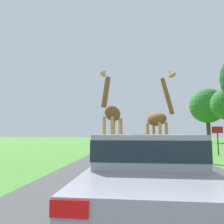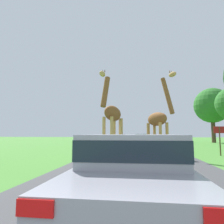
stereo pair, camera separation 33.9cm
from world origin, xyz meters
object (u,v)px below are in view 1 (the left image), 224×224
(car_queue_left, at_px, (122,138))
(tree_mid_field, at_px, (207,106))
(car_far_ahead, at_px, (143,142))
(giraffe_companion, at_px, (158,120))
(sign_post, at_px, (218,135))
(car_queue_right, at_px, (139,139))
(giraffe_near_road, at_px, (112,116))
(car_lead_maroon, at_px, (146,170))

(car_queue_left, xyz_separation_m, tree_mid_field, (13.54, 3.41, 5.11))
(car_far_ahead, bearing_deg, tree_mid_field, 56.24)
(giraffe_companion, relative_size, sign_post, 2.74)
(car_queue_right, relative_size, car_queue_left, 0.88)
(car_queue_right, relative_size, tree_mid_field, 0.47)
(giraffe_near_road, height_order, sign_post, giraffe_near_road)
(giraffe_near_road, distance_m, car_lead_maroon, 8.38)
(giraffe_near_road, bearing_deg, giraffe_companion, -145.84)
(car_far_ahead, bearing_deg, car_lead_maroon, -92.59)
(car_lead_maroon, bearing_deg, tree_mid_field, 68.39)
(car_queue_right, xyz_separation_m, tree_mid_field, (11.23, 9.18, 5.09))
(car_far_ahead, bearing_deg, sign_post, -29.71)
(car_queue_left, bearing_deg, tree_mid_field, 14.12)
(car_lead_maroon, height_order, car_queue_left, car_lead_maroon)
(giraffe_near_road, xyz_separation_m, car_queue_right, (1.90, 12.16, -1.74))
(car_lead_maroon, relative_size, tree_mid_field, 0.49)
(car_lead_maroon, relative_size, car_queue_left, 0.93)
(car_lead_maroon, bearing_deg, car_queue_right, 88.81)
(giraffe_near_road, xyz_separation_m, car_far_ahead, (2.06, 4.78, -1.78))
(sign_post, bearing_deg, car_queue_right, 115.93)
(giraffe_companion, relative_size, car_lead_maroon, 1.22)
(car_queue_left, xyz_separation_m, car_far_ahead, (2.47, -13.15, -0.01))
(giraffe_companion, xyz_separation_m, car_queue_left, (-3.23, 16.99, -1.56))
(giraffe_near_road, relative_size, sign_post, 2.65)
(car_queue_right, height_order, sign_post, sign_post)
(giraffe_companion, xyz_separation_m, sign_post, (3.98, 1.14, -0.96))
(giraffe_companion, height_order, sign_post, giraffe_companion)
(giraffe_near_road, height_order, tree_mid_field, tree_mid_field)
(tree_mid_field, bearing_deg, sign_post, -108.18)
(tree_mid_field, relative_size, sign_post, 4.57)
(car_queue_right, height_order, car_queue_left, car_queue_right)
(car_queue_left, distance_m, sign_post, 17.43)
(car_queue_left, height_order, sign_post, sign_post)
(car_queue_right, bearing_deg, sign_post, -64.07)
(giraffe_companion, xyz_separation_m, car_lead_maroon, (-1.35, -9.01, -1.52))
(giraffe_near_road, distance_m, car_far_ahead, 5.50)
(car_queue_right, bearing_deg, giraffe_near_road, -98.89)
(giraffe_companion, xyz_separation_m, car_far_ahead, (-0.76, 3.84, -1.57))
(giraffe_near_road, bearing_deg, car_far_ahead, -97.58)
(car_lead_maroon, distance_m, car_queue_right, 20.23)
(car_queue_left, relative_size, car_far_ahead, 1.05)
(giraffe_near_road, bearing_deg, sign_post, -147.28)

